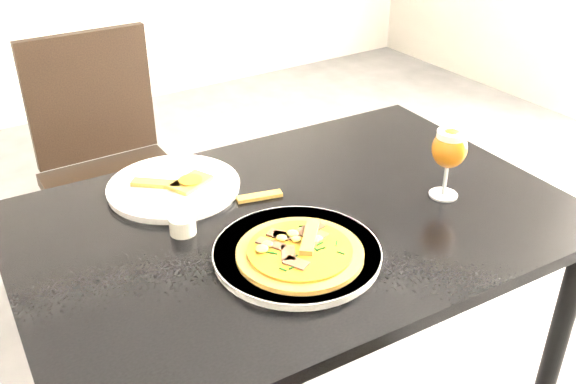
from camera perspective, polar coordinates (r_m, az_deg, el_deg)
dining_table at (r=1.46m, az=0.77°, el=-5.12°), size 1.24×0.86×0.75m
chair_far at (r=2.20m, az=-15.41°, el=2.16°), size 0.44×0.44×0.93m
plate_main at (r=1.28m, az=0.81°, el=-5.47°), size 0.39×0.39×0.02m
pizza at (r=1.25m, az=1.06°, el=-5.32°), size 0.25×0.25×0.03m
plate_second at (r=1.53m, az=-10.11°, el=0.45°), size 0.31×0.31×0.02m
crust_scraps at (r=1.52m, az=-9.62°, el=0.83°), size 0.18×0.14×0.01m
loose_crust at (r=1.48m, az=-2.56°, el=-0.39°), size 0.11×0.05×0.01m
sauce_cup at (r=1.36m, az=-9.36°, el=-2.87°), size 0.06×0.06×0.04m
beer_glass at (r=1.48m, az=14.16°, el=3.73°), size 0.08×0.08×0.17m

